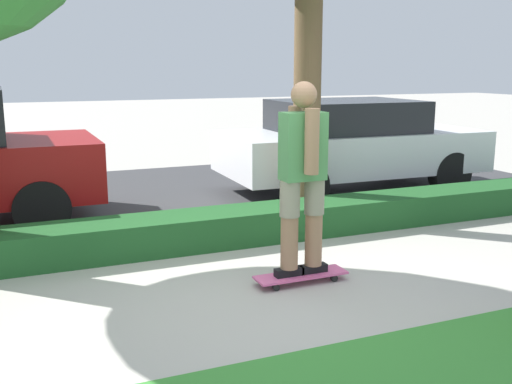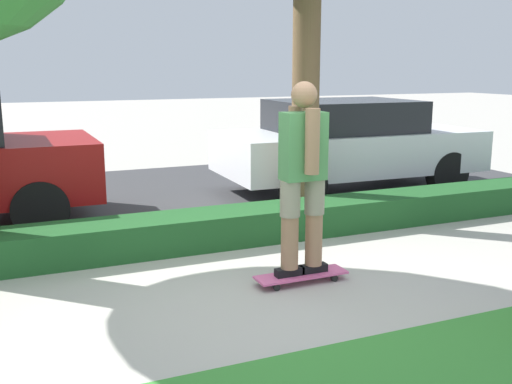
% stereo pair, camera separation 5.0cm
% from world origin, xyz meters
% --- Properties ---
extents(ground_plane, '(60.00, 60.00, 0.00)m').
position_xyz_m(ground_plane, '(0.00, 0.00, 0.00)').
color(ground_plane, '#ADA89E').
extents(street_asphalt, '(12.94, 5.00, 0.01)m').
position_xyz_m(street_asphalt, '(0.00, 4.20, 0.00)').
color(street_asphalt, '#38383A').
rests_on(street_asphalt, ground_plane).
extents(hedge_row, '(12.94, 0.60, 0.36)m').
position_xyz_m(hedge_row, '(0.00, 1.60, 0.18)').
color(hedge_row, '#1E5123').
rests_on(hedge_row, ground_plane).
extents(skateboard, '(0.85, 0.24, 0.08)m').
position_xyz_m(skateboard, '(0.43, 0.18, 0.07)').
color(skateboard, '#DB5B93').
rests_on(skateboard, ground_plane).
extents(skater_person, '(0.50, 0.44, 1.69)m').
position_xyz_m(skater_person, '(0.43, 0.18, 0.99)').
color(skater_person, black).
rests_on(skater_person, skateboard).
extents(parked_car_middle, '(3.98, 1.90, 1.40)m').
position_xyz_m(parked_car_middle, '(2.94, 3.48, 0.74)').
color(parked_car_middle, silver).
rests_on(parked_car_middle, ground_plane).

